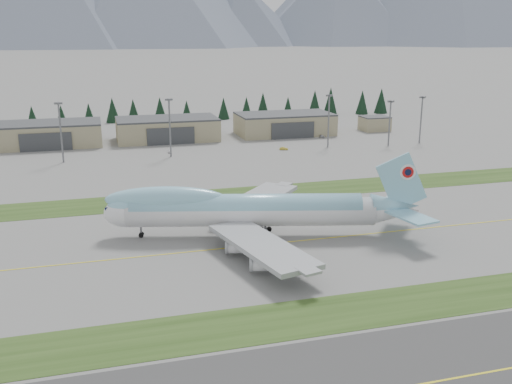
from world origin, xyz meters
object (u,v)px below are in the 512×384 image
object	(u,v)px
hangar_right	(284,124)
service_vehicle_b	(284,150)
boeing_747_freighter	(247,209)
hangar_center	(167,129)
hangar_left	(48,134)
service_vehicle_a	(170,153)
service_vehicle_c	(322,137)

from	to	relation	value
hangar_right	service_vehicle_b	world-z (taller)	hangar_right
boeing_747_freighter	hangar_center	distance (m)	142.99
hangar_left	service_vehicle_a	distance (m)	61.07
hangar_left	boeing_747_freighter	bearing A→B (deg)	-68.05
service_vehicle_a	service_vehicle_b	distance (m)	50.47
hangar_right	service_vehicle_b	xyz separation A→B (m)	(-13.22, -38.99, -5.39)
boeing_747_freighter	service_vehicle_a	bearing A→B (deg)	107.26
service_vehicle_a	boeing_747_freighter	bearing A→B (deg)	-83.32
boeing_747_freighter	service_vehicle_b	bearing A→B (deg)	81.25
service_vehicle_b	boeing_747_freighter	bearing A→B (deg)	-178.22
service_vehicle_a	service_vehicle_c	world-z (taller)	service_vehicle_c
hangar_right	service_vehicle_c	distance (m)	21.33
hangar_right	service_vehicle_c	world-z (taller)	hangar_right
service_vehicle_a	service_vehicle_b	xyz separation A→B (m)	(49.97, -7.12, 0.00)
hangar_right	service_vehicle_a	xyz separation A→B (m)	(-63.19, -31.87, -5.39)
hangar_right	service_vehicle_a	size ratio (longest dim) A/B	14.29
hangar_right	service_vehicle_a	distance (m)	70.97
service_vehicle_a	hangar_right	bearing A→B (deg)	30.46
hangar_right	service_vehicle_b	bearing A→B (deg)	-108.72
boeing_747_freighter	hangar_left	bearing A→B (deg)	126.22
service_vehicle_c	hangar_left	bearing A→B (deg)	172.90
hangar_left	service_vehicle_b	size ratio (longest dim) A/B	12.68
hangar_left	service_vehicle_a	size ratio (longest dim) A/B	14.29
service_vehicle_a	service_vehicle_b	world-z (taller)	service_vehicle_b
hangar_center	hangar_left	bearing A→B (deg)	180.00
boeing_747_freighter	hangar_right	bearing A→B (deg)	82.40
hangar_left	service_vehicle_c	bearing A→B (deg)	-6.20
boeing_747_freighter	hangar_left	size ratio (longest dim) A/B	1.73
service_vehicle_a	service_vehicle_b	bearing A→B (deg)	-4.42
hangar_left	hangar_center	bearing A→B (deg)	0.00
hangar_center	service_vehicle_c	distance (m)	76.56
boeing_747_freighter	service_vehicle_a	size ratio (longest dim) A/B	24.69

